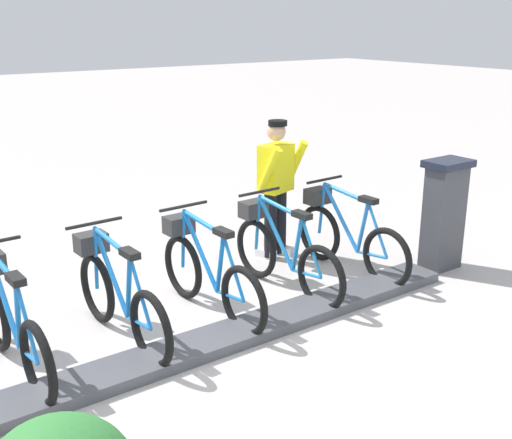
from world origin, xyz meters
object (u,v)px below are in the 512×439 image
payment_kiosk (444,213)px  bike_docked_2 (207,272)px  bike_docked_3 (118,295)px  worker_near_rack (276,184)px  bike_docked_1 (282,252)px  bike_docked_4 (11,323)px  bike_docked_0 (347,235)px

payment_kiosk → bike_docked_2: bearing=78.5°
bike_docked_3 → worker_near_rack: 2.60m
bike_docked_1 → bike_docked_4: (0.00, 2.78, 0.00)m
bike_docked_0 → bike_docked_4: same height
payment_kiosk → bike_docked_1: size_ratio=0.74×
bike_docked_3 → worker_near_rack: (0.84, -2.41, 0.48)m
bike_docked_4 → payment_kiosk: bearing=-97.0°
bike_docked_4 → worker_near_rack: 3.48m
bike_docked_0 → worker_near_rack: bearing=23.8°
payment_kiosk → bike_docked_3: 3.78m
bike_docked_2 → bike_docked_0: bearing=-90.0°
bike_docked_1 → bike_docked_2: 0.93m
bike_docked_1 → bike_docked_4: same height
payment_kiosk → bike_docked_2: payment_kiosk is taller
bike_docked_0 → bike_docked_1: 0.93m
bike_docked_4 → worker_near_rack: bearing=-75.9°
bike_docked_2 → worker_near_rack: 1.77m
bike_docked_2 → bike_docked_4: size_ratio=1.00×
bike_docked_0 → bike_docked_1: (0.00, 0.93, 0.00)m
bike_docked_3 → worker_near_rack: size_ratio=1.04×
payment_kiosk → bike_docked_3: bearing=81.3°
payment_kiosk → bike_docked_4: bearing=83.0°
bike_docked_2 → bike_docked_4: bearing=90.0°
payment_kiosk → worker_near_rack: size_ratio=0.77×
payment_kiosk → bike_docked_1: payment_kiosk is taller
payment_kiosk → bike_docked_3: size_ratio=0.74×
bike_docked_3 → bike_docked_4: bearing=90.0°
bike_docked_4 → bike_docked_1: bearing=-90.0°
worker_near_rack → bike_docked_3: bearing=109.2°
bike_docked_0 → bike_docked_3: same height
bike_docked_3 → bike_docked_0: bearing=-90.0°
bike_docked_4 → bike_docked_0: bearing=-90.0°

